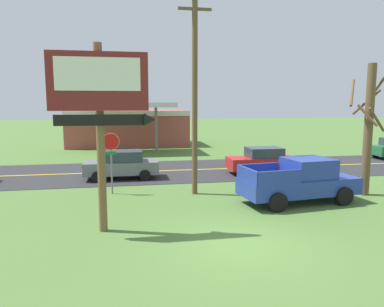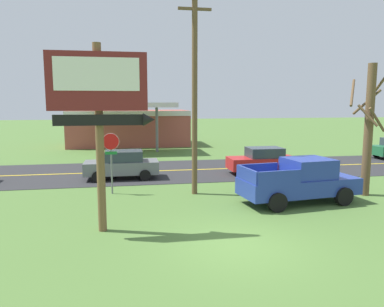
# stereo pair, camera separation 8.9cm
# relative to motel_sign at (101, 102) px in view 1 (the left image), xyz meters

# --- Properties ---
(ground_plane) EXTENTS (180.00, 180.00, 0.00)m
(ground_plane) POSITION_rel_motel_sign_xyz_m (4.11, -2.05, -4.40)
(ground_plane) COLOR #4C7033
(road_asphalt) EXTENTS (140.00, 8.00, 0.02)m
(road_asphalt) POSITION_rel_motel_sign_xyz_m (4.11, 10.95, -4.39)
(road_asphalt) COLOR #2B2B2D
(road_asphalt) RESTS_ON ground
(road_centre_line) EXTENTS (126.00, 0.20, 0.01)m
(road_centre_line) POSITION_rel_motel_sign_xyz_m (4.11, 10.95, -4.37)
(road_centre_line) COLOR gold
(road_centre_line) RESTS_ON road_asphalt
(motel_sign) EXTENTS (3.44, 0.54, 6.32)m
(motel_sign) POSITION_rel_motel_sign_xyz_m (0.00, 0.00, 0.00)
(motel_sign) COLOR brown
(motel_sign) RESTS_ON ground
(stop_sign) EXTENTS (0.80, 0.08, 2.95)m
(stop_sign) POSITION_rel_motel_sign_xyz_m (0.07, 5.39, -2.37)
(stop_sign) COLOR slate
(stop_sign) RESTS_ON ground
(utility_pole) EXTENTS (1.72, 0.26, 9.91)m
(utility_pole) POSITION_rel_motel_sign_xyz_m (4.01, 4.69, 0.84)
(utility_pole) COLOR brown
(utility_pole) RESTS_ON ground
(bare_tree) EXTENTS (1.98, 1.84, 6.18)m
(bare_tree) POSITION_rel_motel_sign_xyz_m (11.98, 3.02, -1.17)
(bare_tree) COLOR brown
(bare_tree) RESTS_ON ground
(gas_station) EXTENTS (12.00, 11.50, 4.40)m
(gas_station) POSITION_rel_motel_sign_xyz_m (1.13, 26.03, -2.45)
(gas_station) COLOR #A84C42
(gas_station) RESTS_ON ground
(pickup_blue_parked_on_lawn) EXTENTS (5.40, 2.72, 1.96)m
(pickup_blue_parked_on_lawn) POSITION_rel_motel_sign_xyz_m (8.29, 2.31, -3.43)
(pickup_blue_parked_on_lawn) COLOR #233893
(pickup_blue_parked_on_lawn) RESTS_ON ground
(car_grey_near_lane) EXTENTS (4.20, 2.00, 1.64)m
(car_grey_near_lane) POSITION_rel_motel_sign_xyz_m (0.54, 8.95, -3.57)
(car_grey_near_lane) COLOR slate
(car_grey_near_lane) RESTS_ON ground
(car_red_mid_lane) EXTENTS (4.20, 2.00, 1.64)m
(car_red_mid_lane) POSITION_rel_motel_sign_xyz_m (9.11, 8.95, -3.57)
(car_red_mid_lane) COLOR red
(car_red_mid_lane) RESTS_ON ground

